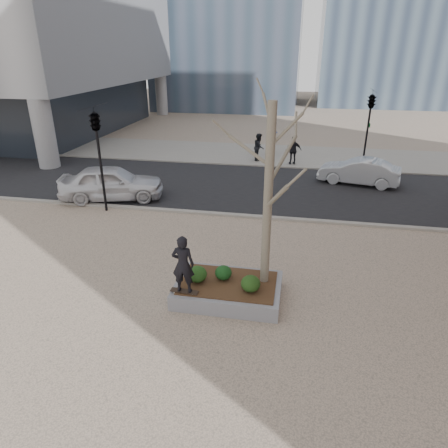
% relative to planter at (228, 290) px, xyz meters
% --- Properties ---
extents(ground, '(120.00, 120.00, 0.00)m').
position_rel_planter_xyz_m(ground, '(-1.00, 0.00, -0.23)').
color(ground, tan).
rests_on(ground, ground).
extents(street, '(60.00, 8.00, 0.02)m').
position_rel_planter_xyz_m(street, '(-1.00, 10.00, -0.21)').
color(street, black).
rests_on(street, ground).
extents(far_sidewalk, '(60.00, 6.00, 0.02)m').
position_rel_planter_xyz_m(far_sidewalk, '(-1.00, 17.00, -0.21)').
color(far_sidewalk, gray).
rests_on(far_sidewalk, ground).
extents(planter, '(3.00, 2.00, 0.45)m').
position_rel_planter_xyz_m(planter, '(0.00, 0.00, 0.00)').
color(planter, gray).
rests_on(planter, ground).
extents(planter_mulch, '(2.70, 1.70, 0.04)m').
position_rel_planter_xyz_m(planter_mulch, '(0.00, 0.00, 0.25)').
color(planter_mulch, '#382314').
rests_on(planter_mulch, planter).
extents(sycamore_tree, '(2.80, 2.80, 6.60)m').
position_rel_planter_xyz_m(sycamore_tree, '(1.00, 0.30, 3.56)').
color(sycamore_tree, gray).
rests_on(sycamore_tree, planter_mulch).
extents(shrub_left, '(0.55, 0.55, 0.46)m').
position_rel_planter_xyz_m(shrub_left, '(-0.88, -0.10, 0.50)').
color(shrub_left, '#113812').
rests_on(shrub_left, planter_mulch).
extents(shrub_middle, '(0.49, 0.49, 0.41)m').
position_rel_planter_xyz_m(shrub_middle, '(-0.17, 0.15, 0.47)').
color(shrub_middle, '#113514').
rests_on(shrub_middle, planter_mulch).
extents(shrub_right, '(0.54, 0.54, 0.46)m').
position_rel_planter_xyz_m(shrub_right, '(0.68, -0.31, 0.49)').
color(shrub_right, '#1A3A12').
rests_on(shrub_right, planter_mulch).
extents(skateboard, '(0.79, 0.25, 0.08)m').
position_rel_planter_xyz_m(skateboard, '(-1.10, -0.71, 0.26)').
color(skateboard, black).
rests_on(skateboard, planter).
extents(skateboarder, '(0.62, 0.43, 1.66)m').
position_rel_planter_xyz_m(skateboarder, '(-1.10, -0.71, 1.13)').
color(skateboarder, black).
rests_on(skateboarder, skateboard).
extents(police_car, '(5.08, 3.12, 1.61)m').
position_rel_planter_xyz_m(police_car, '(-6.82, 7.00, 0.60)').
color(police_car, silver).
rests_on(police_car, street).
extents(car_silver, '(4.32, 2.31, 1.35)m').
position_rel_planter_xyz_m(car_silver, '(4.89, 11.56, 0.47)').
color(car_silver, '#AFB2B8').
rests_on(car_silver, street).
extents(pedestrian_a, '(0.67, 0.85, 1.69)m').
position_rel_planter_xyz_m(pedestrian_a, '(-0.77, 15.41, 0.65)').
color(pedestrian_a, black).
rests_on(pedestrian_a, far_sidewalk).
extents(pedestrian_b, '(0.71, 1.14, 1.69)m').
position_rel_planter_xyz_m(pedestrian_b, '(-0.05, 17.08, 0.64)').
color(pedestrian_b, '#434D79').
rests_on(pedestrian_b, far_sidewalk).
extents(pedestrian_c, '(1.07, 0.67, 1.70)m').
position_rel_planter_xyz_m(pedestrian_c, '(1.39, 14.83, 0.65)').
color(pedestrian_c, black).
rests_on(pedestrian_c, far_sidewalk).
extents(traffic_light_near, '(0.60, 2.48, 4.50)m').
position_rel_planter_xyz_m(traffic_light_near, '(-6.50, 5.60, 2.02)').
color(traffic_light_near, black).
rests_on(traffic_light_near, ground).
extents(traffic_light_far, '(0.60, 2.48, 4.50)m').
position_rel_planter_xyz_m(traffic_light_far, '(5.50, 14.60, 2.02)').
color(traffic_light_far, black).
rests_on(traffic_light_far, ground).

